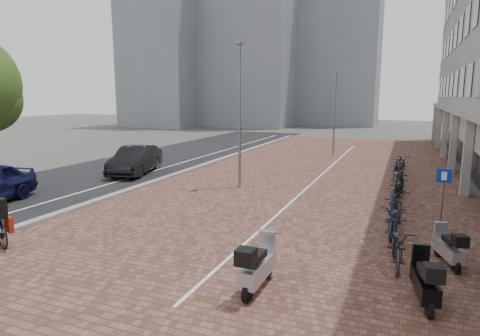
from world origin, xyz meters
The scene contains 15 objects.
ground centered at (0.00, 0.00, 0.00)m, with size 140.00×140.00×0.00m, color #474442.
plaza_brick centered at (2.00, 12.00, 0.01)m, with size 14.50×42.00×0.04m, color brown.
street_asphalt centered at (-9.00, 12.00, 0.01)m, with size 8.00×50.00×0.03m, color black.
curb centered at (-5.10, 12.00, 0.07)m, with size 0.35×42.00×0.14m, color gray.
lane_line centered at (-7.00, 12.00, 0.02)m, with size 0.12×44.00×0.00m, color white.
parking_line centered at (2.20, 12.00, 0.04)m, with size 0.10×30.00×0.00m, color white.
bg_towers centered at (-14.34, 48.94, 13.96)m, with size 33.00×23.00×32.00m.
car_dark centered at (-7.49, 9.04, 0.77)m, with size 1.63×4.66×1.54m, color black.
scooter_front centered at (7.50, 1.50, 0.50)m, with size 0.46×1.47×1.01m, color #B5B6BB, non-canonical shape.
scooter_mid centered at (6.88, -0.89, 0.56)m, with size 0.51×1.64×1.13m, color black, non-canonical shape.
scooter_back centered at (3.50, -1.59, 0.60)m, with size 0.55×1.76×1.21m, color #A9AAAE, non-canonical shape.
parking_sign centered at (7.50, 4.22, 1.34)m, with size 0.43×0.09×2.05m.
lamp_near centered at (-0.80, 7.92, 3.30)m, with size 0.12×0.12×6.59m, color slate.
lamp_far centered at (1.44, 20.56, 3.03)m, with size 0.12×0.12×6.06m, color slate.
bike_row centered at (6.16, 7.90, 0.52)m, with size 1.10×15.80×1.05m.
Camera 1 is at (6.34, -9.64, 4.24)m, focal length 30.79 mm.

